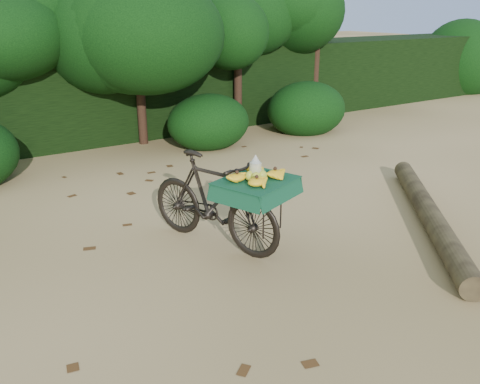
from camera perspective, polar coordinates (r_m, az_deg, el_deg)
ground at (r=6.11m, az=4.06°, el=-5.78°), size 80.00×80.00×0.00m
vendor_bicycle at (r=5.85m, az=-2.86°, el=-0.89°), size 1.28×1.97×1.12m
fallen_log at (r=7.03m, az=20.45°, el=-2.28°), size 2.63×3.10×0.27m
hedge_backdrop at (r=11.33m, az=-15.44°, el=10.47°), size 26.00×1.80×1.80m
tree_row at (r=10.26m, az=-18.16°, el=15.48°), size 14.50×2.00×4.00m
bush_clumps at (r=9.74m, az=-8.72°, el=6.77°), size 8.80×1.70×0.90m
leaf_litter at (r=6.59m, az=0.70°, el=-3.67°), size 7.00×7.30×0.01m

